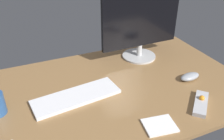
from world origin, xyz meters
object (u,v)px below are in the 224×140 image
object	(u,v)px
media_remote	(201,103)
notepad	(160,125)
keyboard	(76,97)
computer_mouse	(190,77)
monitor	(141,24)

from	to	relation	value
media_remote	notepad	xyz separation A→B (cm)	(-24.54, -4.08, -0.67)
keyboard	computer_mouse	distance (cm)	59.85
keyboard	monitor	bearing A→B (deg)	21.80
monitor	keyboard	distance (cm)	57.46
keyboard	notepad	size ratio (longest dim) A/B	3.21
computer_mouse	notepad	distance (cm)	41.18
computer_mouse	media_remote	bearing A→B (deg)	-121.48
monitor	notepad	bearing A→B (deg)	-111.96
monitor	media_remote	world-z (taller)	monitor
media_remote	keyboard	bearing A→B (deg)	106.92
monitor	keyboard	world-z (taller)	monitor
notepad	monitor	bearing A→B (deg)	68.75
monitor	notepad	xyz separation A→B (cm)	(-22.12, -56.87, -20.56)
notepad	media_remote	bearing A→B (deg)	9.44
media_remote	notepad	world-z (taller)	media_remote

